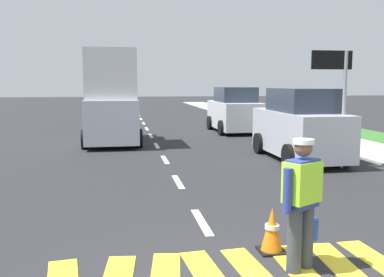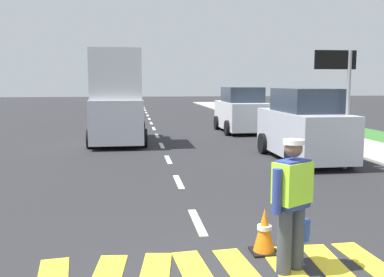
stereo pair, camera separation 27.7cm
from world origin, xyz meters
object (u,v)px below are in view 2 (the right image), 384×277
lane_direction_sign (340,80)px  road_worker (293,199)px  traffic_cone_near (264,231)px  delivery_truck (118,102)px  car_parked_far (241,111)px  car_parked_curbside (303,127)px

lane_direction_sign → road_worker: bearing=-120.8°
lane_direction_sign → traffic_cone_near: bearing=-124.7°
lane_direction_sign → delivery_truck: (-6.08, 5.95, -0.80)m
road_worker → delivery_truck: 12.21m
lane_direction_sign → car_parked_far: 9.13m
traffic_cone_near → car_parked_curbside: 7.63m
car_parked_curbside → car_parked_far: bearing=89.9°
car_parked_far → traffic_cone_near: bearing=-103.1°
car_parked_curbside → road_worker: bearing=-113.2°
car_parked_far → car_parked_curbside: car_parked_curbside is taller
car_parked_far → car_parked_curbside: 7.56m
delivery_truck → car_parked_curbside: delivery_truck is taller
road_worker → car_parked_curbside: bearing=66.8°
traffic_cone_near → car_parked_far: 14.79m
traffic_cone_near → car_parked_curbside: (3.34, 6.83, 0.70)m
traffic_cone_near → car_parked_far: bearing=76.9°
traffic_cone_near → car_parked_curbside: bearing=64.0°
traffic_cone_near → delivery_truck: size_ratio=0.14×
road_worker → car_parked_far: (3.19, 14.99, 0.06)m
lane_direction_sign → delivery_truck: size_ratio=0.70×
car_parked_far → car_parked_curbside: (-0.01, -7.56, 0.02)m
car_parked_far → car_parked_curbside: size_ratio=0.96×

